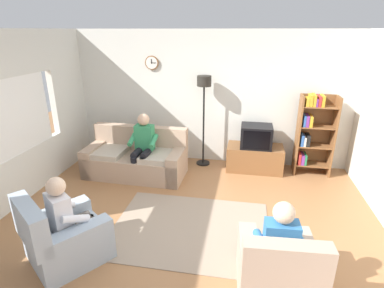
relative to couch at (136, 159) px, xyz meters
name	(u,v)px	position (x,y,z in m)	size (l,w,h in m)	color
ground_plane	(186,231)	(1.31, -1.63, -0.31)	(12.00, 12.00, 0.00)	#9E6B42
back_wall_assembly	(211,98)	(1.31, 1.03, 1.04)	(6.20, 0.17, 2.70)	silver
couch	(136,159)	(0.00, 0.00, 0.00)	(1.93, 0.94, 0.90)	tan
tv_stand	(254,158)	(2.28, 0.62, -0.06)	(1.10, 0.56, 0.51)	brown
tv	(256,136)	(2.28, 0.60, 0.41)	(0.60, 0.49, 0.44)	black
bookshelf	(312,132)	(3.33, 0.69, 0.53)	(0.68, 0.36, 1.58)	brown
floor_lamp	(204,96)	(1.22, 0.72, 1.14)	(0.28, 0.28, 1.85)	black
armchair_near_window	(65,239)	(-0.03, -2.43, -0.02)	(1.17, 1.18, 0.90)	#9EADBC
armchair_near_bookshelf	(277,272)	(2.47, -2.52, -0.02)	(0.85, 0.93, 0.90)	tan
area_rug	(190,228)	(1.37, -1.57, -0.31)	(2.20, 1.70, 0.01)	gray
person_on_couch	(143,143)	(0.20, -0.11, 0.39)	(0.52, 0.54, 1.24)	#338C59
person_in_left_armchair	(68,214)	(0.02, -2.36, 0.29)	(0.62, 0.64, 1.12)	silver
person_in_right_armchair	(279,241)	(2.47, -2.43, 0.29)	(0.53, 0.55, 1.12)	#3372B2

